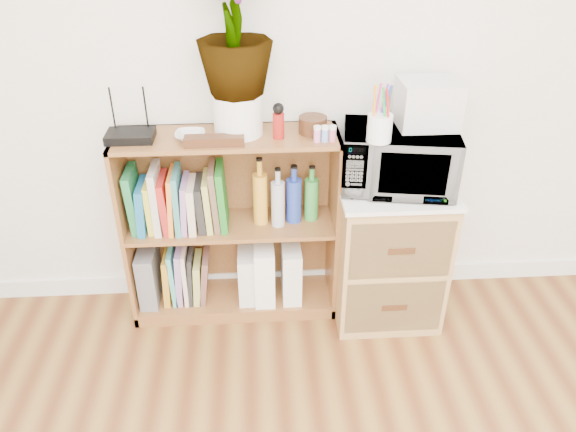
{
  "coord_description": "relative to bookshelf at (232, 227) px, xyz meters",
  "views": [
    {
      "loc": [
        -0.23,
        -0.19,
        1.92
      ],
      "look_at": [
        -0.09,
        1.95,
        0.62
      ],
      "focal_mm": 35.0,
      "sensor_mm": 36.0,
      "label": 1
    }
  ],
  "objects": [
    {
      "name": "skirting_board",
      "position": [
        0.35,
        0.14,
        -0.42
      ],
      "size": [
        4.0,
        0.02,
        0.1
      ],
      "primitive_type": "cube",
      "color": "white",
      "rests_on": "ground"
    },
    {
      "name": "bookshelf",
      "position": [
        0.0,
        0.0,
        0.0
      ],
      "size": [
        1.0,
        0.3,
        0.95
      ],
      "primitive_type": "cube",
      "color": "brown",
      "rests_on": "ground"
    },
    {
      "name": "wicker_unit",
      "position": [
        0.75,
        -0.08,
        -0.12
      ],
      "size": [
        0.5,
        0.45,
        0.7
      ],
      "primitive_type": "cube",
      "color": "#9E7542",
      "rests_on": "ground"
    },
    {
      "name": "microwave",
      "position": [
        0.75,
        -0.08,
        0.38
      ],
      "size": [
        0.54,
        0.41,
        0.27
      ],
      "primitive_type": "imported",
      "rotation": [
        0.0,
        0.0,
        -0.16
      ],
      "color": "silver",
      "rests_on": "wicker_unit"
    },
    {
      "name": "pen_cup",
      "position": [
        0.63,
        -0.19,
        0.57
      ],
      "size": [
        0.1,
        0.1,
        0.11
      ],
      "primitive_type": "cylinder",
      "color": "white",
      "rests_on": "microwave"
    },
    {
      "name": "small_appliance",
      "position": [
        0.86,
        -0.04,
        0.62
      ],
      "size": [
        0.25,
        0.21,
        0.2
      ],
      "primitive_type": "cube",
      "color": "silver",
      "rests_on": "microwave"
    },
    {
      "name": "router",
      "position": [
        -0.41,
        -0.02,
        0.49
      ],
      "size": [
        0.2,
        0.14,
        0.04
      ],
      "primitive_type": "cube",
      "color": "black",
      "rests_on": "bookshelf"
    },
    {
      "name": "white_bowl",
      "position": [
        -0.15,
        -0.03,
        0.49
      ],
      "size": [
        0.13,
        0.13,
        0.03
      ],
      "primitive_type": "imported",
      "color": "silver",
      "rests_on": "bookshelf"
    },
    {
      "name": "plant_pot",
      "position": [
        0.05,
        0.02,
        0.57
      ],
      "size": [
        0.21,
        0.21,
        0.18
      ],
      "primitive_type": "cylinder",
      "color": "white",
      "rests_on": "bookshelf"
    },
    {
      "name": "potted_plant",
      "position": [
        0.05,
        0.02,
        0.93
      ],
      "size": [
        0.31,
        0.31,
        0.56
      ],
      "primitive_type": "imported",
      "color": "#2E7430",
      "rests_on": "plant_pot"
    },
    {
      "name": "trinket_box",
      "position": [
        -0.05,
        -0.1,
        0.5
      ],
      "size": [
        0.25,
        0.06,
        0.04
      ],
      "primitive_type": "cube",
      "color": "#3D1F10",
      "rests_on": "bookshelf"
    },
    {
      "name": "kokeshi_doll",
      "position": [
        0.23,
        -0.04,
        0.53
      ],
      "size": [
        0.05,
        0.05,
        0.11
      ],
      "primitive_type": "cylinder",
      "color": "maroon",
      "rests_on": "bookshelf"
    },
    {
      "name": "wooden_bowl",
      "position": [
        0.38,
        0.01,
        0.51
      ],
      "size": [
        0.12,
        0.12,
        0.07
      ],
      "primitive_type": "cylinder",
      "color": "#351E0E",
      "rests_on": "bookshelf"
    },
    {
      "name": "paint_jars",
      "position": [
        0.42,
        -0.09,
        0.51
      ],
      "size": [
        0.12,
        0.04,
        0.06
      ],
      "primitive_type": "cube",
      "color": "pink",
      "rests_on": "bookshelf"
    },
    {
      "name": "file_box",
      "position": [
        -0.43,
        0.0,
        -0.26
      ],
      "size": [
        0.09,
        0.23,
        0.29
      ],
      "primitive_type": "cube",
      "color": "slate",
      "rests_on": "bookshelf"
    },
    {
      "name": "magazine_holder_left",
      "position": [
        0.06,
        -0.01,
        -0.27
      ],
      "size": [
        0.08,
        0.21,
        0.27
      ],
      "primitive_type": "cube",
      "color": "silver",
      "rests_on": "bookshelf"
    },
    {
      "name": "magazine_holder_mid",
      "position": [
        0.15,
        -0.01,
        -0.25
      ],
      "size": [
        0.1,
        0.25,
        0.31
      ],
      "primitive_type": "cube",
      "color": "white",
      "rests_on": "bookshelf"
    },
    {
      "name": "magazine_holder_right",
      "position": [
        0.28,
        -0.01,
        -0.26
      ],
      "size": [
        0.09,
        0.23,
        0.29
      ],
      "primitive_type": "cube",
      "color": "white",
      "rests_on": "bookshelf"
    },
    {
      "name": "cookbooks",
      "position": [
        -0.24,
        0.0,
        0.16
      ],
      "size": [
        0.45,
        0.2,
        0.31
      ],
      "color": "#1F7741",
      "rests_on": "bookshelf"
    },
    {
      "name": "liquor_bottles",
      "position": [
        0.25,
        0.0,
        0.17
      ],
      "size": [
        0.31,
        0.07,
        0.32
      ],
      "color": "gold",
      "rests_on": "bookshelf"
    },
    {
      "name": "lower_books",
      "position": [
        -0.25,
        0.0,
        -0.27
      ],
      "size": [
        0.23,
        0.19,
        0.3
      ],
      "color": "#BD8621",
      "rests_on": "bookshelf"
    }
  ]
}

